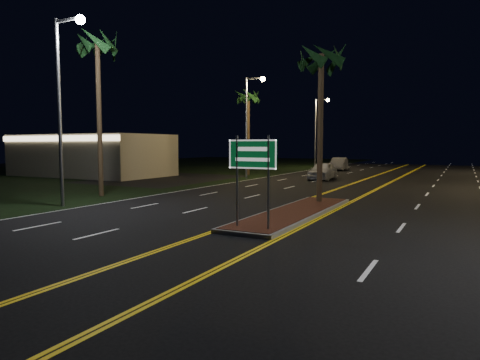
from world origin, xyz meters
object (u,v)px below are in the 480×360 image
Objects in this scene: palm_left_near at (97,46)px; car_far at (339,163)px; palm_median at (321,58)px; highway_sign at (252,163)px; streetlight_left_near at (64,90)px; streetlight_left_far at (318,125)px; streetlight_left_mid at (250,115)px; commercial_building at (92,155)px; palm_left_far at (248,97)px; car_near at (323,169)px; median_island at (295,213)px.

palm_left_near reaches higher than car_far.
palm_left_near is at bearing -168.69° from palm_median.
streetlight_left_near reaches higher than highway_sign.
highway_sign is 0.36× the size of streetlight_left_far.
palm_left_near is at bearing -96.73° from streetlight_left_mid.
palm_left_far is at bearing 31.25° from commercial_building.
highway_sign is at bearing -90.00° from palm_median.
streetlight_left_far is at bearing 104.44° from highway_sign.
car_far is at bearing 84.05° from streetlight_left_near.
palm_left_far is (-0.30, 20.00, -0.93)m from palm_left_near.
palm_left_far is 15.28m from car_far.
streetlight_left_near is 0.92× the size of palm_left_near.
commercial_building is at bearing -167.47° from car_near.
highway_sign is (0.00, -4.20, 2.32)m from median_island.
median_island is 4.80m from highway_sign.
streetlight_left_mid is 17.38m from car_far.
car_far is (19.17, 20.28, -1.13)m from commercial_building.
palm_left_near is (-1.89, 4.00, 3.02)m from streetlight_left_near.
palm_left_near reaches higher than palm_left_far.
streetlight_left_mid is at bearing -90.00° from streetlight_left_far.
commercial_building is 28.18m from palm_median.
palm_left_near is 20.02m from palm_left_far.
streetlight_left_mid is 1.00× the size of streetlight_left_far.
palm_median is (10.61, -13.50, 1.62)m from streetlight_left_mid.
car_near is (-4.42, 15.23, -6.37)m from palm_median.
streetlight_left_mid is 1.66× the size of car_near.
palm_left_far is (-2.19, -16.00, 2.09)m from streetlight_left_far.
car_far is (3.78, 16.28, -4.78)m from streetlight_left_mid.
palm_median is at bearing -76.16° from car_near.
palm_left_far is (-2.19, 4.00, 2.09)m from streetlight_left_mid.
palm_left_far is (13.20, 8.01, 5.74)m from commercial_building.
palm_left_far reaches higher than palm_median.
highway_sign is 23.93m from streetlight_left_mid.
streetlight_left_near is at bearing -46.10° from commercial_building.
streetlight_left_far is 1.08× the size of palm_median.
streetlight_left_far is (-10.61, 41.20, 3.25)m from highway_sign.
median_island is 25.76m from palm_left_far.
commercial_building is 1.67× the size of streetlight_left_far.
streetlight_left_mid reaches higher than palm_left_far.
car_far is (3.78, 36.28, -4.78)m from streetlight_left_near.
palm_median is at bearing -72.42° from streetlight_left_far.
highway_sign is at bearing -6.47° from streetlight_left_near.
highway_sign is 38.13m from car_far.
streetlight_left_near reaches higher than palm_left_far.
commercial_building is 1.67× the size of streetlight_left_near.
palm_left_far is at bearing -121.93° from car_far.
palm_median is 17.09m from car_near.
streetlight_left_far is (15.39, 24.01, 3.65)m from commercial_building.
streetlight_left_far is 16.28m from palm_left_far.
highway_sign is 31.17m from commercial_building.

